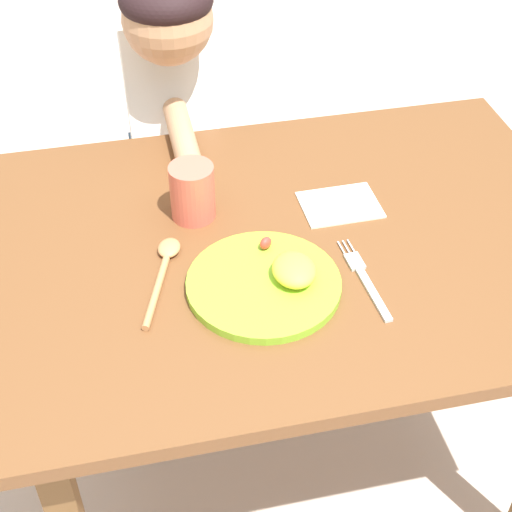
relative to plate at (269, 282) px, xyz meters
The scene contains 8 objects.
ground_plane 0.75m from the plate, 57.16° to the left, with size 8.00×8.00×0.00m, color beige.
dining_table 0.17m from the plate, 57.16° to the left, with size 1.11×0.79×0.72m.
plate is the anchor object (origin of this frame).
fork 0.16m from the plate, ahead, with size 0.03×0.21×0.01m.
spoon 0.19m from the plate, 153.93° to the left, with size 0.10×0.22×0.02m.
drinking_cup 0.24m from the plate, 112.85° to the left, with size 0.08×0.08×0.11m, color #DD6351.
person 0.68m from the plate, 96.93° to the left, with size 0.21×0.46×1.05m.
napkin 0.26m from the plate, 45.93° to the left, with size 0.15×0.11×0.00m, color white.
Camera 1 is at (-0.29, -1.02, 1.61)m, focal length 53.58 mm.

